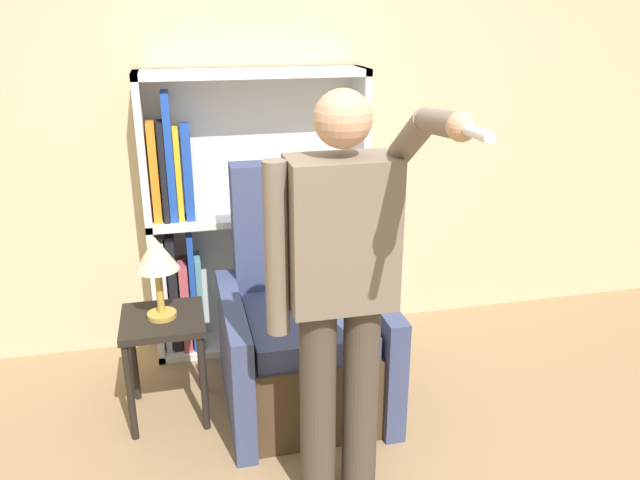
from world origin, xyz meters
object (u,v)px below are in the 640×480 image
object	(u,v)px
armchair	(302,334)
person_standing	(341,286)
bookcase	(234,222)
table_lamp	(157,259)
side_table	(164,336)

from	to	relation	value
armchair	person_standing	distance (m)	0.97
bookcase	table_lamp	xyz separation A→B (m)	(-0.44, -0.66, 0.07)
bookcase	side_table	xyz separation A→B (m)	(-0.44, -0.66, -0.35)
person_standing	side_table	xyz separation A→B (m)	(-0.71, 0.76, -0.54)
armchair	side_table	xyz separation A→B (m)	(-0.70, 0.01, 0.07)
bookcase	table_lamp	bearing A→B (deg)	-123.48
bookcase	side_table	world-z (taller)	bookcase
armchair	side_table	world-z (taller)	armchair
armchair	side_table	bearing A→B (deg)	179.22
side_table	table_lamp	distance (m)	0.42
side_table	person_standing	bearing A→B (deg)	-47.13
side_table	bookcase	bearing A→B (deg)	56.52
bookcase	table_lamp	distance (m)	0.79
bookcase	person_standing	world-z (taller)	person_standing
armchair	person_standing	bearing A→B (deg)	-89.67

